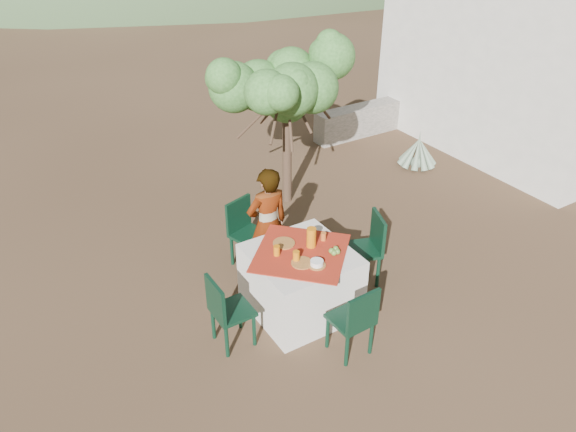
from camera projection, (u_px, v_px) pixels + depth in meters
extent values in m
plane|color=#3C291B|center=(319.00, 288.00, 6.58)|extent=(160.00, 160.00, 0.00)
cube|color=white|center=(301.00, 282.00, 6.08)|extent=(1.02, 1.02, 0.75)
cube|color=#A02817|center=(301.00, 253.00, 5.88)|extent=(1.30, 1.30, 0.01)
cylinder|color=black|center=(251.00, 260.00, 6.70)|extent=(0.04, 0.04, 0.42)
cylinder|color=black|center=(268.00, 249.00, 6.91)|extent=(0.04, 0.04, 0.42)
cylinder|color=black|center=(232.00, 250.00, 6.88)|extent=(0.04, 0.04, 0.42)
cylinder|color=black|center=(250.00, 239.00, 7.08)|extent=(0.04, 0.04, 0.42)
cube|color=black|center=(250.00, 235.00, 6.78)|extent=(0.49, 0.49, 0.04)
cube|color=black|center=(238.00, 214.00, 6.77)|extent=(0.39, 0.15, 0.41)
cylinder|color=black|center=(351.00, 320.00, 5.80)|extent=(0.04, 0.04, 0.41)
cylinder|color=black|center=(328.00, 332.00, 5.66)|extent=(0.04, 0.04, 0.41)
cylinder|color=black|center=(371.00, 337.00, 5.58)|extent=(0.04, 0.04, 0.41)
cylinder|color=black|center=(347.00, 350.00, 5.44)|extent=(0.04, 0.04, 0.41)
cube|color=black|center=(350.00, 319.00, 5.51)|extent=(0.40, 0.40, 0.04)
cube|color=black|center=(363.00, 312.00, 5.28)|extent=(0.38, 0.05, 0.40)
cylinder|color=black|center=(254.00, 329.00, 5.68)|extent=(0.04, 0.04, 0.41)
cylinder|color=black|center=(240.00, 312.00, 5.91)|extent=(0.04, 0.04, 0.41)
cylinder|color=black|center=(227.00, 341.00, 5.54)|extent=(0.04, 0.04, 0.41)
cylinder|color=black|center=(213.00, 323.00, 5.77)|extent=(0.04, 0.04, 0.41)
cube|color=black|center=(233.00, 311.00, 5.62)|extent=(0.39, 0.39, 0.04)
cube|color=black|center=(215.00, 300.00, 5.43)|extent=(0.04, 0.38, 0.40)
cylinder|color=black|center=(343.00, 259.00, 6.71)|extent=(0.04, 0.04, 0.43)
cylinder|color=black|center=(351.00, 275.00, 6.44)|extent=(0.04, 0.04, 0.43)
cylinder|color=black|center=(369.00, 256.00, 6.77)|extent=(0.04, 0.04, 0.43)
cylinder|color=black|center=(378.00, 272.00, 6.50)|extent=(0.04, 0.04, 0.43)
cube|color=black|center=(361.00, 250.00, 6.49)|extent=(0.52, 0.52, 0.04)
cube|color=black|center=(378.00, 231.00, 6.40)|extent=(0.17, 0.39, 0.42)
imported|color=#8C6651|center=(268.00, 224.00, 6.45)|extent=(0.52, 0.35, 1.42)
cylinder|color=#432C21|center=(287.00, 152.00, 7.97)|extent=(0.13, 0.13, 1.56)
sphere|color=#2C5D22|center=(287.00, 99.00, 7.56)|extent=(0.67, 0.67, 0.67)
sphere|color=#2C5D22|center=(325.00, 80.00, 7.75)|extent=(0.62, 0.62, 0.62)
sphere|color=#2C5D22|center=(246.00, 96.00, 7.34)|extent=(0.58, 0.58, 0.58)
sphere|color=#2C5D22|center=(271.00, 70.00, 7.94)|extent=(0.60, 0.60, 0.60)
sphere|color=#2C5D22|center=(313.00, 107.00, 7.15)|extent=(0.53, 0.53, 0.53)
sphere|color=gray|center=(417.00, 163.00, 9.36)|extent=(0.21, 0.21, 0.21)
cone|color=gray|center=(419.00, 148.00, 9.22)|extent=(0.12, 0.12, 0.61)
cone|color=gray|center=(424.00, 150.00, 9.32)|extent=(0.37, 0.13, 0.51)
cone|color=gray|center=(419.00, 148.00, 9.36)|extent=(0.33, 0.29, 0.53)
cone|color=gray|center=(414.00, 148.00, 9.37)|extent=(0.19, 0.37, 0.52)
cone|color=gray|center=(410.00, 150.00, 9.32)|extent=(0.21, 0.36, 0.53)
cone|color=gray|center=(410.00, 152.00, 9.26)|extent=(0.34, 0.26, 0.53)
cone|color=gray|center=(412.00, 154.00, 9.19)|extent=(0.37, 0.13, 0.51)
cone|color=gray|center=(417.00, 155.00, 9.14)|extent=(0.33, 0.29, 0.53)
cone|color=gray|center=(422.00, 155.00, 9.14)|extent=(0.19, 0.37, 0.52)
cone|color=gray|center=(426.00, 154.00, 9.18)|extent=(0.21, 0.36, 0.53)
cone|color=gray|center=(426.00, 152.00, 9.25)|extent=(0.34, 0.26, 0.53)
cube|color=silver|center=(533.00, 56.00, 9.61)|extent=(3.20, 4.20, 3.00)
cube|color=gray|center=(376.00, 117.00, 10.52)|extent=(2.60, 0.35, 0.55)
cylinder|color=brown|center=(284.00, 243.00, 6.01)|extent=(0.24, 0.24, 0.01)
cylinder|color=brown|center=(302.00, 263.00, 5.71)|extent=(0.23, 0.23, 0.01)
cylinder|color=orange|center=(277.00, 251.00, 5.81)|extent=(0.07, 0.07, 0.11)
cylinder|color=orange|center=(296.00, 256.00, 5.72)|extent=(0.07, 0.07, 0.11)
cylinder|color=orange|center=(311.00, 237.00, 5.92)|extent=(0.10, 0.10, 0.22)
cylinder|color=brown|center=(317.00, 265.00, 5.67)|extent=(0.19, 0.19, 0.01)
cylinder|color=white|center=(317.00, 263.00, 5.66)|extent=(0.14, 0.14, 0.05)
cylinder|color=#C45E22|center=(323.00, 236.00, 6.05)|extent=(0.06, 0.06, 0.09)
cylinder|color=#C45E22|center=(310.00, 234.00, 6.10)|extent=(0.06, 0.06, 0.09)
cube|color=white|center=(312.00, 240.00, 6.00)|extent=(0.08, 0.05, 0.09)
sphere|color=olive|center=(331.00, 251.00, 5.85)|extent=(0.06, 0.06, 0.06)
sphere|color=olive|center=(336.00, 249.00, 5.88)|extent=(0.06, 0.06, 0.06)
sphere|color=olive|center=(337.00, 252.00, 5.83)|extent=(0.06, 0.06, 0.06)
sphere|color=olive|center=(334.00, 253.00, 5.82)|extent=(0.06, 0.06, 0.06)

